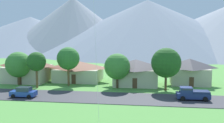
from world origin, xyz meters
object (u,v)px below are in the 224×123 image
at_px(house_rightmost, 79,71).
at_px(tree_near_left, 117,67).
at_px(house_leftmost, 189,71).
at_px(tree_right_of_center, 36,62).
at_px(tree_left_of_center, 68,59).
at_px(pickup_truck_navy_west_side, 192,94).
at_px(parked_car_blue_mid_west, 24,92).
at_px(tree_center, 18,65).
at_px(house_right_center, 136,72).
at_px(tree_near_right, 166,63).
at_px(house_left_center, 28,69).

xyz_separation_m(house_rightmost, tree_near_left, (9.54, -6.75, 1.94)).
bearing_deg(house_rightmost, tree_near_left, -35.28).
bearing_deg(tree_near_left, house_leftmost, 22.88).
height_order(house_rightmost, tree_right_of_center, tree_right_of_center).
bearing_deg(tree_near_left, tree_left_of_center, 174.24).
xyz_separation_m(tree_right_of_center, pickup_truck_navy_west_side, (28.38, -5.30, -4.07)).
xyz_separation_m(house_rightmost, parked_car_blue_mid_west, (-4.96, -16.25, -1.42)).
xyz_separation_m(house_leftmost, tree_right_of_center, (-29.85, -8.11, 2.36)).
relative_size(tree_center, parked_car_blue_mid_west, 1.61).
distance_m(house_right_center, tree_near_right, 7.60).
relative_size(house_right_center, tree_near_left, 1.40).
height_order(house_left_center, pickup_truck_navy_west_side, house_left_center).
bearing_deg(house_leftmost, tree_near_right, -127.19).
xyz_separation_m(house_left_center, house_rightmost, (10.84, 2.45, -0.46)).
bearing_deg(house_rightmost, house_leftmost, -1.61).
height_order(tree_near_left, tree_left_of_center, tree_left_of_center).
bearing_deg(tree_near_right, tree_near_left, 174.95).
bearing_deg(pickup_truck_navy_west_side, tree_right_of_center, 169.43).
xyz_separation_m(house_leftmost, tree_near_left, (-14.40, -6.08, 1.46)).
bearing_deg(tree_center, house_left_center, 89.84).
distance_m(house_leftmost, tree_left_of_center, 25.13).
xyz_separation_m(house_right_center, tree_near_left, (-3.39, -3.48, 1.48)).
bearing_deg(parked_car_blue_mid_west, tree_near_right, 20.15).
distance_m(tree_center, tree_near_right, 29.59).
bearing_deg(house_left_center, tree_near_right, -9.82).
relative_size(house_left_center, house_rightmost, 0.90).
height_order(house_left_center, house_rightmost, house_left_center).
relative_size(tree_left_of_center, parked_car_blue_mid_west, 1.85).
xyz_separation_m(house_left_center, tree_near_right, (29.54, -5.11, 2.43)).
xyz_separation_m(tree_center, tree_near_right, (29.55, -1.12, 0.97)).
xyz_separation_m(house_left_center, tree_left_of_center, (10.31, -3.29, 2.78)).
height_order(house_leftmost, tree_left_of_center, tree_left_of_center).
height_order(house_rightmost, tree_near_right, tree_near_right).
distance_m(tree_near_left, tree_right_of_center, 15.61).
bearing_deg(house_right_center, pickup_truck_navy_west_side, -48.56).
bearing_deg(house_rightmost, pickup_truck_navy_west_side, -32.08).
xyz_separation_m(house_left_center, parked_car_blue_mid_west, (5.87, -13.80, -1.88)).
bearing_deg(tree_left_of_center, house_left_center, 162.31).
distance_m(tree_left_of_center, pickup_truck_navy_west_side, 24.87).
bearing_deg(tree_near_left, house_left_center, 168.07).
bearing_deg(tree_right_of_center, house_left_center, 127.82).
bearing_deg(tree_center, house_rightmost, 30.69).
height_order(house_right_center, tree_center, tree_center).
height_order(tree_left_of_center, parked_car_blue_mid_west, tree_left_of_center).
bearing_deg(tree_left_of_center, tree_center, -176.10).
bearing_deg(house_leftmost, house_right_center, -166.71).
relative_size(house_right_center, tree_center, 1.38).
height_order(house_left_center, tree_near_left, tree_near_left).
distance_m(house_right_center, parked_car_blue_mid_west, 22.18).
relative_size(tree_near_left, tree_right_of_center, 0.96).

